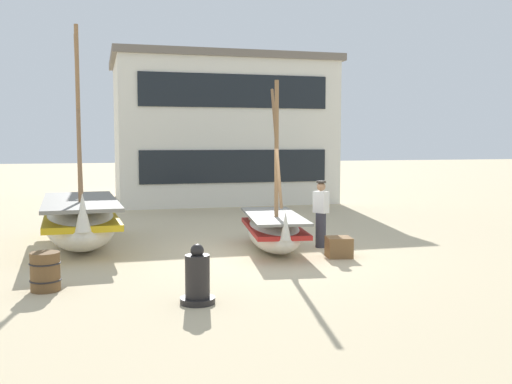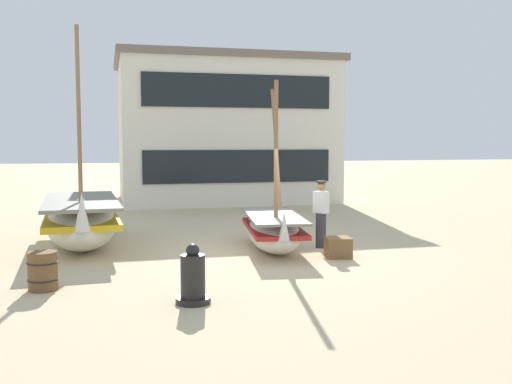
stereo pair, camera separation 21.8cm
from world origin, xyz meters
name	(u,v)px [view 1 (the left image)]	position (x,y,z in m)	size (l,w,h in m)	color
ground_plane	(267,254)	(0.00, 0.00, 0.00)	(120.00, 120.00, 0.00)	#CCB78E
fishing_boat_near_left	(274,230)	(0.30, 0.47, 0.50)	(1.68, 3.56, 4.09)	silver
fishing_boat_centre_large	(81,221)	(-4.28, 2.17, 0.67)	(2.01, 4.89, 5.43)	silver
fisherman_by_hull	(321,215)	(1.56, 0.53, 0.83)	(0.37, 0.42, 1.68)	#33333D
capstan_winch	(197,280)	(-2.28, -3.73, 0.40)	(0.58, 0.58, 1.00)	black
wooden_barrel	(45,272)	(-4.78, -2.22, 0.35)	(0.56, 0.56, 0.70)	brown
cargo_crate	(339,247)	(1.52, -0.74, 0.23)	(0.56, 0.56, 0.47)	brown
harbor_building_main	(220,130)	(1.54, 12.90, 3.17)	(9.50, 6.25, 6.32)	silver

